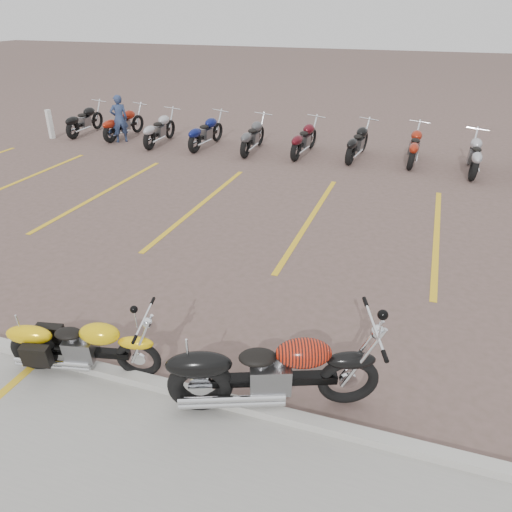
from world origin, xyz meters
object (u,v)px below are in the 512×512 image
(flame_cruiser, at_px, (269,372))
(bollard, at_px, (50,124))
(person_a, at_px, (119,119))
(yellow_cruiser, at_px, (82,346))

(flame_cruiser, bearing_deg, bollard, 116.62)
(flame_cruiser, distance_m, person_a, 13.64)
(flame_cruiser, bearing_deg, yellow_cruiser, 162.84)
(bollard, bearing_deg, flame_cruiser, -41.72)
(flame_cruiser, relative_size, person_a, 1.48)
(yellow_cruiser, height_order, person_a, person_a)
(flame_cruiser, height_order, person_a, person_a)
(person_a, height_order, bollard, person_a)
(yellow_cruiser, relative_size, person_a, 1.25)
(person_a, distance_m, bollard, 2.66)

